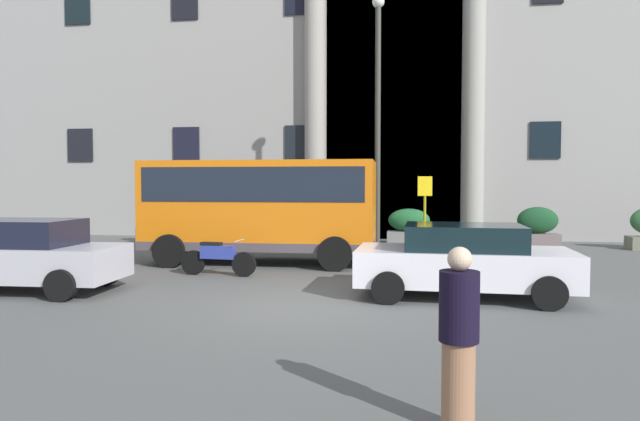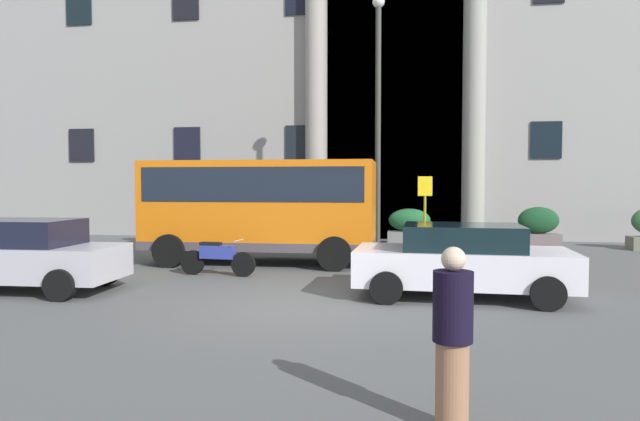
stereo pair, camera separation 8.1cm
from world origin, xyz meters
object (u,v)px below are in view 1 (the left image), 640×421
hedge_planter_east (160,223)px  lamppost_plaza_centre (378,105)px  motorcycle_near_kerb (455,262)px  pedestrian_child_trailing (459,339)px  hedge_planter_entrance_left (537,228)px  orange_minibus (262,203)px  motorcycle_far_end (217,257)px  hedge_planter_far_west (409,227)px  parked_sedan_far (21,255)px  parked_estate_mid (463,260)px  bus_stop_sign (425,207)px  hedge_planter_far_east (283,225)px  scooter_by_planter (2,254)px

hedge_planter_east → lamppost_plaza_centre: lamppost_plaza_centre is taller
motorcycle_near_kerb → pedestrian_child_trailing: (-0.72, -7.98, 0.39)m
hedge_planter_entrance_left → orange_minibus: bearing=-149.4°
motorcycle_far_end → lamppost_plaza_centre: lamppost_plaza_centre is taller
hedge_planter_entrance_left → hedge_planter_far_west: 4.49m
motorcycle_far_end → lamppost_plaza_centre: 7.87m
hedge_planter_far_west → parked_sedan_far: 13.05m
hedge_planter_east → parked_estate_mid: (10.31, -8.75, -0.04)m
lamppost_plaza_centre → parked_sedan_far: bearing=-131.7°
lamppost_plaza_centre → bus_stop_sign: bearing=-32.5°
hedge_planter_far_east → hedge_planter_east: 4.71m
orange_minibus → hedge_planter_far_east: size_ratio=4.03×
orange_minibus → parked_sedan_far: (-3.93, -4.85, -0.95)m
hedge_planter_far_west → hedge_planter_east: 9.40m
parked_estate_mid → parked_sedan_far: (-9.07, -0.72, 0.02)m
parked_sedan_far → scooter_by_planter: size_ratio=2.00×
lamppost_plaza_centre → hedge_planter_far_west: bearing=64.8°
hedge_planter_far_west → motorcycle_near_kerb: hedge_planter_far_west is taller
orange_minibus → lamppost_plaza_centre: lamppost_plaza_centre is taller
hedge_planter_far_east → motorcycle_near_kerb: bearing=-53.5°
parked_estate_mid → parked_sedan_far: 9.10m
bus_stop_sign → hedge_planter_entrance_left: size_ratio=1.70×
bus_stop_sign → hedge_planter_entrance_left: (4.05, 3.01, -0.85)m
bus_stop_sign → orange_minibus: bearing=-155.4°
motorcycle_near_kerb → motorcycle_far_end: size_ratio=0.99×
bus_stop_sign → lamppost_plaza_centre: (-1.50, 0.96, 3.28)m
motorcycle_near_kerb → lamppost_plaza_centre: bearing=106.0°
scooter_by_planter → lamppost_plaza_centre: size_ratio=0.25×
parked_sedan_far → hedge_planter_east: bearing=96.0°
parked_sedan_far → motorcycle_far_end: bearing=35.4°
parked_sedan_far → pedestrian_child_trailing: (8.37, -5.46, 0.08)m
hedge_planter_entrance_left → hedge_planter_far_east: size_ratio=0.92×
orange_minibus → lamppost_plaza_centre: (3.15, 3.08, 3.11)m
hedge_planter_far_east → hedge_planter_far_west: bearing=0.4°
hedge_planter_entrance_left → pedestrian_child_trailing: size_ratio=0.87×
pedestrian_child_trailing → parked_estate_mid: bearing=-158.4°
bus_stop_sign → hedge_planter_far_east: size_ratio=1.56×
hedge_planter_east → lamppost_plaza_centre: size_ratio=0.19×
orange_minibus → motorcycle_far_end: (-0.55, -2.33, -1.26)m
hedge_planter_far_west → lamppost_plaza_centre: 4.87m
hedge_planter_far_east → hedge_planter_east: size_ratio=0.98×
parked_estate_mid → scooter_by_planter: size_ratio=2.03×
hedge_planter_far_west → hedge_planter_entrance_left: bearing=-2.7°
hedge_planter_far_west → parked_sedan_far: (-8.14, -10.20, 0.11)m
parked_sedan_far → lamppost_plaza_centre: 11.38m
hedge_planter_entrance_left → hedge_planter_east: size_ratio=0.90×
orange_minibus → pedestrian_child_trailing: 11.26m
orange_minibus → parked_estate_mid: bearing=-39.2°
hedge_planter_east → hedge_planter_far_west: bearing=4.5°
bus_stop_sign → hedge_planter_far_east: (-5.15, 3.19, -0.84)m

